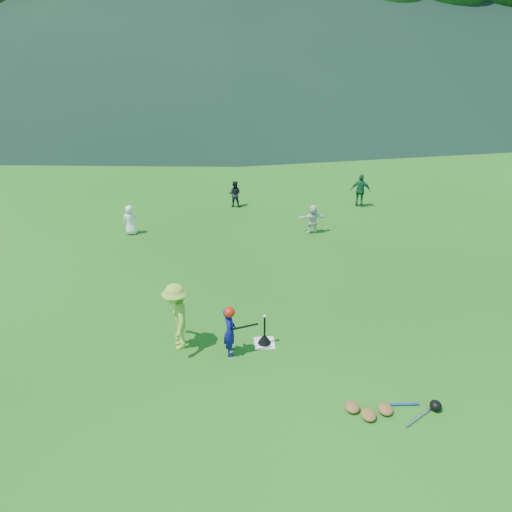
{
  "coord_description": "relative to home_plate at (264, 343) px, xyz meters",
  "views": [
    {
      "loc": [
        -0.86,
        -8.9,
        6.86
      ],
      "look_at": [
        0.0,
        2.5,
        0.9
      ],
      "focal_mm": 35.0,
      "sensor_mm": 36.0,
      "label": 1
    }
  ],
  "objects": [
    {
      "name": "batting_tee",
      "position": [
        0.0,
        0.0,
        0.12
      ],
      "size": [
        0.3,
        0.3,
        0.68
      ],
      "color": "black",
      "rests_on": "home_plate"
    },
    {
      "name": "fielder_a",
      "position": [
        -3.78,
        6.09,
        0.48
      ],
      "size": [
        0.5,
        0.34,
        0.98
      ],
      "primitive_type": "imported",
      "rotation": [
        0.0,
        0.0,
        3.08
      ],
      "color": "white",
      "rests_on": "ground"
    },
    {
      "name": "adult_coach",
      "position": [
        -1.88,
        0.06,
        0.77
      ],
      "size": [
        0.7,
        1.07,
        1.56
      ],
      "primitive_type": "imported",
      "rotation": [
        0.0,
        0.0,
        -1.45
      ],
      "color": "#92C439",
      "rests_on": "ground"
    },
    {
      "name": "equipment_pile",
      "position": [
        2.06,
        -2.22,
        0.06
      ],
      "size": [
        1.8,
        0.71,
        0.19
      ],
      "color": "olive",
      "rests_on": "ground"
    },
    {
      "name": "home_plate",
      "position": [
        0.0,
        0.0,
        0.0
      ],
      "size": [
        0.45,
        0.45,
        0.02
      ],
      "primitive_type": "cube",
      "color": "silver",
      "rests_on": "ground"
    },
    {
      "name": "batter_child",
      "position": [
        -0.76,
        -0.27,
        0.56
      ],
      "size": [
        0.27,
        0.42,
        1.14
      ],
      "primitive_type": "imported",
      "rotation": [
        0.0,
        0.0,
        1.57
      ],
      "color": "navy",
      "rests_on": "ground"
    },
    {
      "name": "outfield_fence",
      "position": [
        0.0,
        28.0,
        0.69
      ],
      "size": [
        70.07,
        0.08,
        1.33
      ],
      "color": "gray",
      "rests_on": "ground"
    },
    {
      "name": "fielder_c",
      "position": [
        4.22,
        7.9,
        0.6
      ],
      "size": [
        0.77,
        0.52,
        1.22
      ],
      "primitive_type": "imported",
      "rotation": [
        0.0,
        0.0,
        2.8
      ],
      "color": "#1A5837",
      "rests_on": "ground"
    },
    {
      "name": "baseball",
      "position": [
        0.0,
        0.0,
        0.73
      ],
      "size": [
        0.08,
        0.08,
        0.08
      ],
      "primitive_type": "sphere",
      "color": "white",
      "rests_on": "batting_tee"
    },
    {
      "name": "batter_gear",
      "position": [
        -0.74,
        -0.27,
        1.02
      ],
      "size": [
        0.73,
        0.27,
        0.5
      ],
      "color": "red",
      "rests_on": "ground"
    },
    {
      "name": "fielder_b",
      "position": [
        -0.35,
        8.24,
        0.48
      ],
      "size": [
        0.54,
        0.46,
        0.97
      ],
      "primitive_type": "imported",
      "rotation": [
        0.0,
        0.0,
        2.93
      ],
      "color": "black",
      "rests_on": "ground"
    },
    {
      "name": "ground",
      "position": [
        0.0,
        0.0,
        -0.01
      ],
      "size": [
        120.0,
        120.0,
        0.0
      ],
      "primitive_type": "plane",
      "color": "#1A5212",
      "rests_on": "ground"
    },
    {
      "name": "fielder_d",
      "position": [
        2.08,
        5.74,
        0.47
      ],
      "size": [
        0.9,
        0.32,
        0.96
      ],
      "primitive_type": "imported",
      "rotation": [
        0.0,
        0.0,
        3.18
      ],
      "color": "silver",
      "rests_on": "ground"
    }
  ]
}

